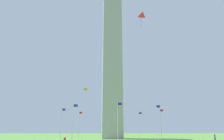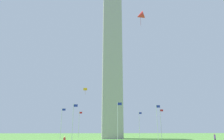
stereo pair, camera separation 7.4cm
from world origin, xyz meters
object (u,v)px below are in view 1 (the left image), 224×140
flagpole_n (161,122)px  flagpole_se (79,123)px  flagpole_nw (157,121)px  kite_orange_diamond (85,89)px  flagpole_w (118,119)px  person_purple_shirt (215,138)px  flagpole_ne (139,123)px  flagpole_s (61,122)px  flagpole_sw (73,120)px  obelisk_monument (112,51)px  flagpole_e (109,124)px  kite_red_delta (141,16)px

flagpole_n → flagpole_se: (-26.54, 10.99, 0.00)m
flagpole_nw → kite_orange_diamond: size_ratio=6.81×
flagpole_w → flagpole_nw: 11.90m
flagpole_nw → person_purple_shirt: bearing=-50.7°
flagpole_ne → person_purple_shirt: flagpole_ne is taller
flagpole_s → flagpole_nw: 28.73m
flagpole_w → flagpole_ne: bearing=67.5°
flagpole_ne → kite_orange_diamond: 37.69m
flagpole_n → flagpole_sw: (-26.54, -10.99, 0.00)m
flagpole_ne → obelisk_monument: bearing=-135.1°
flagpole_n → flagpole_ne: same height
flagpole_nw → person_purple_shirt: flagpole_nw is taller
flagpole_e → obelisk_monument: bearing=-90.2°
flagpole_w → kite_red_delta: bearing=-78.5°
flagpole_e → kite_orange_diamond: bearing=-101.9°
flagpole_sw → kite_red_delta: (13.97, -19.17, 19.21)m
flagpole_ne → flagpole_e: same height
flagpole_ne → flagpole_sw: same height
obelisk_monument → kite_orange_diamond: 28.65m
flagpole_se → kite_red_delta: size_ratio=2.94×
flagpole_s → kite_orange_diamond: size_ratio=6.81×
flagpole_se → flagpole_n: bearing=-22.5°
flagpole_sw → flagpole_se: bearing=90.0°
flagpole_sw → kite_orange_diamond: 12.27m
kite_red_delta → kite_orange_diamond: bearing=139.9°
flagpole_e → kite_red_delta: kite_red_delta is taller
flagpole_ne → flagpole_e: 11.90m
obelisk_monument → flagpole_sw: 28.35m
flagpole_ne → kite_red_delta: (-8.01, -41.15, 19.21)m
flagpole_ne → flagpole_nw: (0.00, -21.99, 0.00)m
flagpole_w → kite_red_delta: size_ratio=2.94×
flagpole_n → kite_orange_diamond: size_ratio=6.81×
person_purple_shirt → kite_orange_diamond: bearing=56.6°
obelisk_monument → flagpole_sw: obelisk_monument is taller
flagpole_e → flagpole_nw: same height
kite_orange_diamond → flagpole_n: bearing=42.3°
flagpole_se → flagpole_nw: (21.99, -21.99, 0.00)m
flagpole_ne → flagpole_nw: 21.99m
obelisk_monument → flagpole_w: bearing=-89.8°
flagpole_e → flagpole_s: bearing=-135.0°
flagpole_e → flagpole_w: same height
flagpole_s → kite_orange_diamond: 23.37m
flagpole_se → flagpole_s: 11.90m
flagpole_s → person_purple_shirt: bearing=-31.7°
obelisk_monument → flagpole_s: size_ratio=6.31×
flagpole_nw → kite_red_delta: (-8.01, -19.17, 19.21)m
kite_red_delta → flagpole_nw: bearing=67.3°
flagpole_ne → kite_red_delta: bearing=-101.0°
person_purple_shirt → kite_red_delta: 29.93m
flagpole_n → kite_red_delta: kite_red_delta is taller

